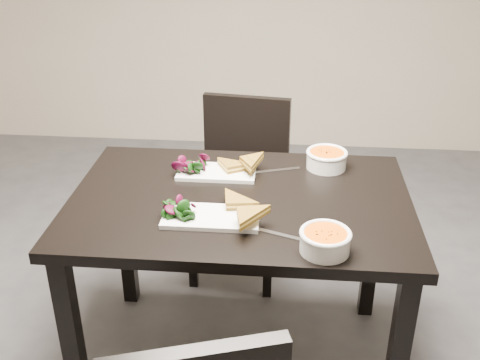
% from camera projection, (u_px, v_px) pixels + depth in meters
% --- Properties ---
extents(table, '(1.20, 0.80, 0.75)m').
position_uv_depth(table, '(240.00, 222.00, 2.06)').
color(table, black).
rests_on(table, ground).
extents(chair_far, '(0.47, 0.47, 0.85)m').
position_uv_depth(chair_far, '(242.00, 176.00, 2.76)').
color(chair_far, black).
rests_on(chair_far, ground).
extents(plate_near, '(0.32, 0.16, 0.02)m').
position_uv_depth(plate_near, '(211.00, 217.00, 1.88)').
color(plate_near, white).
rests_on(plate_near, table).
extents(sandwich_near, '(0.17, 0.14, 0.05)m').
position_uv_depth(sandwich_near, '(231.00, 207.00, 1.87)').
color(sandwich_near, olive).
rests_on(sandwich_near, plate_near).
extents(salad_near, '(0.10, 0.09, 0.04)m').
position_uv_depth(salad_near, '(181.00, 208.00, 1.87)').
color(salad_near, black).
rests_on(salad_near, plate_near).
extents(soup_bowl_near, '(0.16, 0.16, 0.07)m').
position_uv_depth(soup_bowl_near, '(325.00, 240.00, 1.70)').
color(soup_bowl_near, white).
rests_on(soup_bowl_near, table).
extents(cutlery_near, '(0.17, 0.08, 0.00)m').
position_uv_depth(cutlery_near, '(277.00, 234.00, 1.80)').
color(cutlery_near, silver).
rests_on(cutlery_near, table).
extents(plate_far, '(0.30, 0.15, 0.01)m').
position_uv_depth(plate_far, '(217.00, 172.00, 2.18)').
color(plate_far, white).
rests_on(plate_far, table).
extents(sandwich_far, '(0.18, 0.17, 0.05)m').
position_uv_depth(sandwich_far, '(233.00, 167.00, 2.15)').
color(sandwich_far, olive).
rests_on(sandwich_far, plate_far).
extents(salad_far, '(0.09, 0.08, 0.04)m').
position_uv_depth(salad_far, '(190.00, 165.00, 2.17)').
color(salad_far, black).
rests_on(salad_far, plate_far).
extents(soup_bowl_far, '(0.16, 0.16, 0.07)m').
position_uv_depth(soup_bowl_far, '(327.00, 158.00, 2.21)').
color(soup_bowl_far, white).
rests_on(soup_bowl_far, table).
extents(cutlery_far, '(0.18, 0.07, 0.00)m').
position_uv_depth(cutlery_far, '(278.00, 170.00, 2.21)').
color(cutlery_far, silver).
rests_on(cutlery_far, table).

